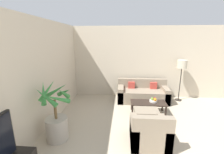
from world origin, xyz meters
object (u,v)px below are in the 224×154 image
at_px(orange_fruit, 155,100).
at_px(potted_palm, 57,121).
at_px(sofa_loveseat, 143,94).
at_px(ottoman, 146,117).
at_px(apple_red, 155,99).
at_px(armchair, 149,133).
at_px(fruit_bowl, 153,101).
at_px(coffee_table, 148,104).
at_px(floor_lamp, 182,66).
at_px(apple_green, 152,99).

bearing_deg(orange_fruit, potted_palm, -149.75).
xyz_separation_m(sofa_loveseat, ottoman, (-0.08, -1.55, -0.08)).
relative_size(sofa_loveseat, apple_red, 23.47).
relative_size(orange_fruit, armchair, 0.11).
bearing_deg(potted_palm, apple_red, 31.76).
distance_m(potted_palm, fruit_bowl, 2.81).
height_order(fruit_bowl, apple_red, apple_red).
distance_m(sofa_loveseat, ottoman, 1.56).
relative_size(potted_palm, coffee_table, 1.28).
xyz_separation_m(orange_fruit, armchair, (-0.39, -1.40, -0.19)).
bearing_deg(potted_palm, coffee_table, 32.43).
bearing_deg(armchair, orange_fruit, 74.37).
bearing_deg(armchair, apple_red, 74.88).
bearing_deg(sofa_loveseat, armchair, -93.36).
bearing_deg(coffee_table, fruit_bowl, 18.27).
bearing_deg(apple_red, ottoman, -116.34).
distance_m(floor_lamp, fruit_bowl, 1.80).
xyz_separation_m(floor_lamp, ottoman, (-1.44, -1.73, -1.09)).
height_order(coffee_table, ottoman, ottoman).
relative_size(sofa_loveseat, apple_green, 21.69).
bearing_deg(apple_green, coffee_table, -152.61).
xyz_separation_m(sofa_loveseat, apple_red, (0.27, -0.84, 0.16)).
height_order(potted_palm, floor_lamp, floor_lamp).
relative_size(apple_red, armchair, 0.10).
distance_m(sofa_loveseat, floor_lamp, 1.70).
bearing_deg(armchair, ottoman, 86.16).
relative_size(sofa_loveseat, ottoman, 2.83).
xyz_separation_m(potted_palm, apple_green, (2.36, 1.48, -0.02)).
distance_m(potted_palm, coffee_table, 2.65).
bearing_deg(potted_palm, sofa_loveseat, 47.26).
height_order(apple_red, armchair, armchair).
relative_size(apple_red, apple_green, 0.92).
relative_size(floor_lamp, armchair, 1.88).
bearing_deg(ottoman, apple_red, 63.66).
relative_size(floor_lamp, fruit_bowl, 6.39).
bearing_deg(fruit_bowl, orange_fruit, -52.58).
bearing_deg(apple_red, orange_fruit, -97.31).
relative_size(apple_red, orange_fruit, 0.84).
height_order(sofa_loveseat, ottoman, sofa_loveseat).
relative_size(apple_green, armchair, 0.10).
relative_size(potted_palm, sofa_loveseat, 0.76).
distance_m(potted_palm, floor_lamp, 4.42).
relative_size(coffee_table, fruit_bowl, 4.49).
height_order(sofa_loveseat, apple_red, sofa_loveseat).
relative_size(sofa_loveseat, coffee_table, 1.69).
height_order(apple_green, armchair, armchair).
bearing_deg(fruit_bowl, floor_lamp, 42.89).
relative_size(sofa_loveseat, floor_lamp, 1.19).
height_order(fruit_bowl, armchair, armchair).
xyz_separation_m(apple_green, ottoman, (-0.27, -0.68, -0.24)).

